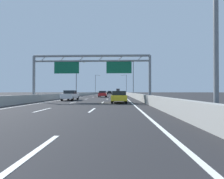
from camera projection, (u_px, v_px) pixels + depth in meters
ground_plane at (112, 94)px, 100.53m from camera, size 260.00×260.00×0.00m
lane_dash_left_1 at (43, 110)px, 13.15m from camera, size 0.16×3.00×0.01m
lane_dash_left_2 at (73, 102)px, 22.14m from camera, size 0.16×3.00×0.01m
lane_dash_left_3 at (86, 99)px, 31.14m from camera, size 0.16×3.00×0.01m
lane_dash_left_4 at (94, 97)px, 40.13m from camera, size 0.16×3.00×0.01m
lane_dash_left_5 at (98, 96)px, 49.12m from camera, size 0.16×3.00×0.01m
lane_dash_left_6 at (101, 95)px, 58.12m from camera, size 0.16×3.00×0.01m
lane_dash_left_7 at (103, 95)px, 67.11m from camera, size 0.16×3.00×0.01m
lane_dash_left_8 at (105, 94)px, 76.11m from camera, size 0.16×3.00×0.01m
lane_dash_left_9 at (107, 94)px, 85.10m from camera, size 0.16×3.00×0.01m
lane_dash_left_10 at (108, 94)px, 94.10m from camera, size 0.16×3.00×0.01m
lane_dash_left_11 at (109, 94)px, 103.09m from camera, size 0.16×3.00×0.01m
lane_dash_left_12 at (109, 93)px, 112.08m from camera, size 0.16×3.00×0.01m
lane_dash_left_13 at (110, 93)px, 121.08m from camera, size 0.16×3.00×0.01m
lane_dash_left_14 at (111, 93)px, 130.07m from camera, size 0.16×3.00×0.01m
lane_dash_left_15 at (111, 93)px, 139.07m from camera, size 0.16×3.00×0.01m
lane_dash_left_16 at (112, 93)px, 148.06m from camera, size 0.16×3.00×0.01m
lane_dash_left_17 at (112, 93)px, 157.06m from camera, size 0.16×3.00×0.01m
lane_dash_right_0 at (34, 152)px, 4.03m from camera, size 0.16×3.00×0.01m
lane_dash_right_1 at (92, 110)px, 13.02m from camera, size 0.16×3.00×0.01m
lane_dash_right_2 at (103, 102)px, 22.02m from camera, size 0.16×3.00×0.01m
lane_dash_right_3 at (107, 99)px, 31.01m from camera, size 0.16×3.00×0.01m
lane_dash_right_4 at (110, 97)px, 40.01m from camera, size 0.16×3.00×0.01m
lane_dash_right_5 at (111, 96)px, 49.00m from camera, size 0.16×3.00×0.01m
lane_dash_right_6 at (112, 95)px, 58.00m from camera, size 0.16×3.00×0.01m
lane_dash_right_7 at (113, 95)px, 66.99m from camera, size 0.16×3.00×0.01m
lane_dash_right_8 at (114, 94)px, 75.98m from camera, size 0.16×3.00×0.01m
lane_dash_right_9 at (114, 94)px, 84.98m from camera, size 0.16×3.00×0.01m
lane_dash_right_10 at (115, 94)px, 93.97m from camera, size 0.16×3.00×0.01m
lane_dash_right_11 at (115, 94)px, 102.97m from camera, size 0.16×3.00×0.01m
lane_dash_right_12 at (115, 93)px, 111.96m from camera, size 0.16×3.00×0.01m
lane_dash_right_13 at (115, 93)px, 120.95m from camera, size 0.16×3.00×0.01m
lane_dash_right_14 at (116, 93)px, 129.95m from camera, size 0.16×3.00×0.01m
lane_dash_right_15 at (116, 93)px, 138.94m from camera, size 0.16×3.00×0.01m
lane_dash_right_16 at (116, 93)px, 147.94m from camera, size 0.16×3.00×0.01m
lane_dash_right_17 at (116, 93)px, 156.93m from camera, size 0.16×3.00×0.01m
edge_line_left at (100, 94)px, 88.72m from camera, size 0.16×176.00×0.01m
edge_line_right at (121, 94)px, 88.36m from camera, size 0.16×176.00×0.01m
barrier_left at (101, 93)px, 110.77m from camera, size 0.45×220.00×0.95m
barrier_right at (124, 93)px, 110.29m from camera, size 0.45×220.00×0.95m
sign_gantry at (92, 66)px, 24.70m from camera, size 16.22×0.36×6.36m
streetlamp_left_mid at (77, 76)px, 49.18m from camera, size 2.58×0.28×9.50m
streetlamp_right_mid at (132, 76)px, 48.67m from camera, size 2.58×0.28×9.50m
streetlamp_left_far at (96, 83)px, 90.35m from camera, size 2.58×0.28×9.50m
streetlamp_right_far at (126, 83)px, 89.84m from camera, size 2.58×0.28×9.50m
red_car at (103, 94)px, 41.78m from camera, size 1.73×4.37×1.45m
orange_car at (118, 92)px, 115.66m from camera, size 1.88×4.55×1.53m
white_car at (70, 95)px, 27.23m from camera, size 1.73×4.45×1.49m
yellow_car at (119, 97)px, 21.47m from camera, size 1.75×4.59×1.40m
black_car at (110, 93)px, 80.41m from camera, size 1.89×4.28×1.52m
box_truck at (118, 91)px, 128.38m from camera, size 2.33×8.95×3.13m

